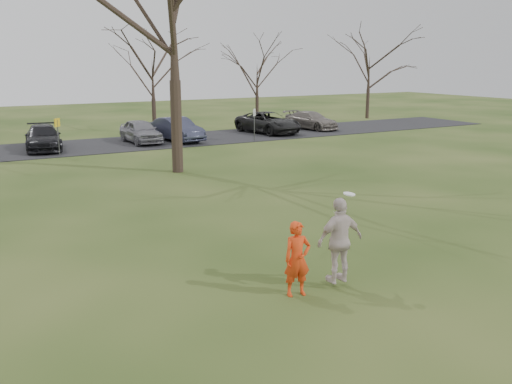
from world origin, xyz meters
TOP-DOWN VIEW (x-y plane):
  - ground at (0.00, 0.00)m, footprint 120.00×120.00m
  - parking_strip at (0.00, 25.00)m, footprint 62.00×6.50m
  - player_defender at (-1.00, 0.38)m, footprint 0.68×0.50m
  - car_3 at (-2.33, 24.90)m, footprint 2.56×4.98m
  - car_4 at (3.46, 24.82)m, footprint 1.82×4.27m
  - car_5 at (5.72, 24.42)m, footprint 2.25×4.70m
  - car_6 at (12.85, 25.09)m, footprint 3.26×5.63m
  - car_7 at (16.81, 25.48)m, footprint 2.83×4.80m
  - catching_play at (0.08, 0.27)m, footprint 1.18×0.53m
  - sign_yellow at (-2.00, 22.00)m, footprint 0.35×0.35m
  - sign_white at (10.00, 22.00)m, footprint 0.35×0.35m
  - big_tree at (2.00, 15.00)m, footprint 9.00×9.00m
  - small_tree_row at (4.38, 30.06)m, footprint 55.00×5.90m

SIDE VIEW (x-z plane):
  - ground at x=0.00m, z-range 0.00..0.00m
  - parking_strip at x=0.00m, z-range 0.00..0.04m
  - car_7 at x=16.81m, z-range 0.04..1.34m
  - car_3 at x=-2.33m, z-range 0.04..1.42m
  - car_4 at x=3.46m, z-range 0.04..1.48m
  - car_6 at x=12.85m, z-range 0.04..1.52m
  - car_5 at x=5.72m, z-range 0.04..1.53m
  - player_defender at x=-1.00m, z-range 0.00..1.69m
  - catching_play at x=0.08m, z-range 0.09..2.17m
  - sign_yellow at x=-2.00m, z-range 0.41..2.49m
  - sign_white at x=10.00m, z-range 0.41..2.49m
  - small_tree_row at x=4.38m, z-range -0.36..8.14m
  - big_tree at x=2.00m, z-range 0.00..14.00m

